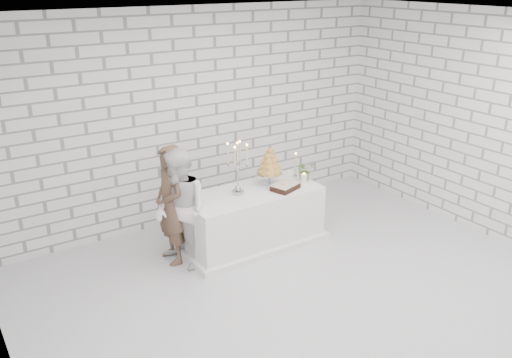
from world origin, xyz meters
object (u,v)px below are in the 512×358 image
croquembouche (269,166)px  candelabra (238,168)px  groom (170,205)px  bride (181,210)px  cake_table (252,218)px

croquembouche → candelabra: bearing=-174.9°
groom → bride: size_ratio=1.01×
cake_table → groom: (-1.07, 0.17, 0.38)m
groom → croquembouche: groom is taller
bride → candelabra: size_ratio=2.14×
groom → candelabra: 0.95m
candelabra → groom: bearing=171.0°
bride → croquembouche: bearing=85.7°
candelabra → croquembouche: candelabra is taller
cake_table → croquembouche: bearing=14.3°
cake_table → croquembouche: croquembouche is taller
groom → croquembouche: (1.40, -0.09, 0.26)m
groom → candelabra: bearing=81.1°
candelabra → croquembouche: 0.53m
groom → candelabra: (0.88, -0.14, 0.35)m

